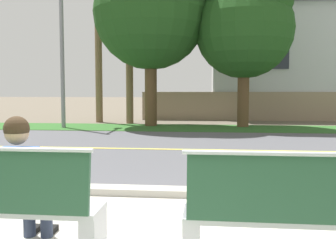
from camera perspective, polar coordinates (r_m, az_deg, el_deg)
ground_plane at (r=10.96m, az=2.93°, el=-3.35°), size 140.00×140.00×0.00m
curb_edge at (r=5.41m, az=-0.22°, el=-10.84°), size 44.00×0.30×0.11m
street_asphalt at (r=9.48m, az=2.46°, el=-4.55°), size 52.00×8.00×0.01m
road_centre_line at (r=9.47m, az=2.46°, el=-4.52°), size 48.00×0.14×0.01m
far_verge_grass at (r=14.90m, az=3.72°, el=-1.26°), size 48.00×2.80×0.02m
bench_right at (r=3.35m, az=18.49°, el=-13.60°), size 1.82×0.48×1.01m
seated_person_blue at (r=3.77m, az=-20.94°, el=-8.18°), size 0.52×0.68×1.25m
streetlamp at (r=15.85m, az=-15.41°, el=12.69°), size 0.24×2.10×6.61m
shade_tree_far_left at (r=16.00m, az=-2.14°, el=17.04°), size 4.64×4.64×7.66m
shade_tree_left at (r=15.76m, az=11.89°, el=14.19°), size 3.90×3.90×6.44m
garden_wall at (r=19.14m, az=15.78°, el=1.91°), size 13.00×0.36×1.40m
house_across_street at (r=22.87m, az=20.90°, el=8.46°), size 11.98×6.91×6.33m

